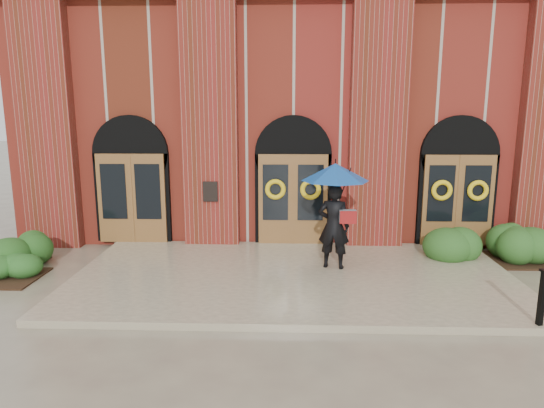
{
  "coord_description": "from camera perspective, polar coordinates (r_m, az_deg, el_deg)",
  "views": [
    {
      "loc": [
        -0.13,
        -10.44,
        3.92
      ],
      "look_at": [
        -0.52,
        1.0,
        1.61
      ],
      "focal_mm": 32.0,
      "sensor_mm": 36.0,
      "label": 1
    }
  ],
  "objects": [
    {
      "name": "metal_post",
      "position": [
        9.77,
        29.19,
        -9.44
      ],
      "size": [
        0.17,
        0.17,
        1.02
      ],
      "rotation": [
        0.0,
        0.0,
        0.24
      ],
      "color": "black",
      "rests_on": "landing"
    },
    {
      "name": "man_with_umbrella",
      "position": [
        11.32,
        7.4,
        1.01
      ],
      "size": [
        1.91,
        1.91,
        2.5
      ],
      "rotation": [
        0.0,
        0.0,
        2.89
      ],
      "color": "black",
      "rests_on": "landing"
    },
    {
      "name": "hedge_wall_right",
      "position": [
        13.76,
        24.73,
        -4.36
      ],
      "size": [
        3.36,
        1.34,
        0.86
      ],
      "primitive_type": "ellipsoid",
      "color": "#254E1B",
      "rests_on": "ground"
    },
    {
      "name": "hedge_front_left",
      "position": [
        12.86,
        -29.03,
        -6.63
      ],
      "size": [
        1.45,
        1.24,
        0.51
      ],
      "primitive_type": "ellipsoid",
      "color": "#22511B",
      "rests_on": "ground"
    },
    {
      "name": "ground",
      "position": [
        11.15,
        2.52,
        -9.19
      ],
      "size": [
        90.0,
        90.0,
        0.0
      ],
      "primitive_type": "plane",
      "color": "gray",
      "rests_on": "ground"
    },
    {
      "name": "landing",
      "position": [
        11.27,
        2.52,
        -8.57
      ],
      "size": [
        10.0,
        5.3,
        0.15
      ],
      "primitive_type": "cube",
      "color": "tan",
      "rests_on": "ground"
    },
    {
      "name": "church_building",
      "position": [
        19.23,
        2.38,
        10.14
      ],
      "size": [
        16.2,
        12.53,
        7.0
      ],
      "color": "maroon",
      "rests_on": "ground"
    }
  ]
}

